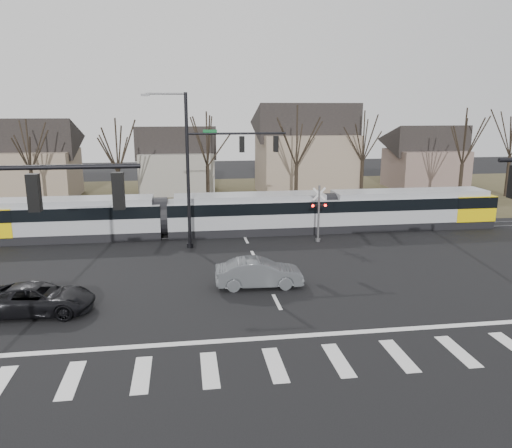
{
  "coord_description": "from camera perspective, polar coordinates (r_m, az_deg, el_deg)",
  "views": [
    {
      "loc": [
        -4.32,
        -20.39,
        9.16
      ],
      "look_at": [
        0.0,
        9.0,
        2.3
      ],
      "focal_mm": 35.0,
      "sensor_mm": 36.0,
      "label": 1
    }
  ],
  "objects": [
    {
      "name": "house_c",
      "position": [
        55.16,
        5.7,
        8.86
      ],
      "size": [
        10.8,
        8.64,
        10.1
      ],
      "color": "#816F5D",
      "rests_on": "ground"
    },
    {
      "name": "rail_pair",
      "position": [
        37.57,
        -1.51,
        -1.06
      ],
      "size": [
        90.0,
        1.52,
        0.06
      ],
      "color": "#59595E",
      "rests_on": "ground"
    },
    {
      "name": "tram",
      "position": [
        37.46,
        -1.0,
        1.38
      ],
      "size": [
        38.98,
        2.89,
        2.96
      ],
      "color": "gray",
      "rests_on": "ground"
    },
    {
      "name": "house_d",
      "position": [
        62.42,
        18.82,
        7.55
      ],
      "size": [
        8.64,
        7.56,
        7.65
      ],
      "color": "#6A554E",
      "rests_on": "ground"
    },
    {
      "name": "house_b",
      "position": [
        56.63,
        -9.1,
        7.59
      ],
      "size": [
        8.64,
        7.56,
        7.65
      ],
      "color": "gray",
      "rests_on": "ground"
    },
    {
      "name": "lane_dashes",
      "position": [
        37.77,
        -1.55,
        -1.03
      ],
      "size": [
        0.18,
        30.0,
        0.01
      ],
      "color": "silver",
      "rests_on": "ground"
    },
    {
      "name": "ground",
      "position": [
        22.77,
        3.36,
        -10.75
      ],
      "size": [
        140.0,
        140.0,
        0.0
      ],
      "primitive_type": "plane",
      "color": "black"
    },
    {
      "name": "stop_line",
      "position": [
        21.17,
        4.36,
        -12.67
      ],
      "size": [
        28.0,
        0.35,
        0.01
      ],
      "primitive_type": "cube",
      "color": "silver",
      "rests_on": "ground"
    },
    {
      "name": "house_a",
      "position": [
        56.8,
        -24.56,
        7.1
      ],
      "size": [
        9.72,
        8.64,
        8.6
      ],
      "color": "#816F5D",
      "rests_on": "ground"
    },
    {
      "name": "grass_verge",
      "position": [
        53.36,
        -3.6,
        3.1
      ],
      "size": [
        140.0,
        28.0,
        0.01
      ],
      "primitive_type": "cube",
      "color": "#38331E",
      "rests_on": "ground"
    },
    {
      "name": "rail_crossing_signal",
      "position": [
        35.22,
        7.17,
        0.98
      ],
      "size": [
        1.08,
        0.36,
        4.0
      ],
      "color": "#59595B",
      "rests_on": "ground"
    },
    {
      "name": "suv",
      "position": [
        25.13,
        -23.66,
        -7.83
      ],
      "size": [
        3.01,
        5.33,
        1.39
      ],
      "primitive_type": "imported",
      "rotation": [
        0.0,
        0.0,
        1.5
      ],
      "color": "black",
      "rests_on": "ground"
    },
    {
      "name": "crosswalk",
      "position": [
        19.26,
        5.85,
        -15.45
      ],
      "size": [
        27.0,
        2.6,
        0.01
      ],
      "color": "silver",
      "rests_on": "ground"
    },
    {
      "name": "tree_row",
      "position": [
        47.0,
        -0.61,
        7.93
      ],
      "size": [
        59.2,
        7.2,
        10.0
      ],
      "color": "black",
      "rests_on": "ground"
    },
    {
      "name": "sedan",
      "position": [
        26.33,
        0.34,
        -5.62
      ],
      "size": [
        1.95,
        4.7,
        1.51
      ],
      "primitive_type": "imported",
      "rotation": [
        0.0,
        0.0,
        1.53
      ],
      "color": "#4D5054",
      "rests_on": "ground"
    },
    {
      "name": "signal_pole_far",
      "position": [
        33.12,
        -5.04,
        6.96
      ],
      "size": [
        9.28,
        0.44,
        10.2
      ],
      "color": "black",
      "rests_on": "ground"
    }
  ]
}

